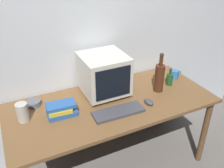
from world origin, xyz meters
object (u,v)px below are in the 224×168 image
Objects in this scene: mug at (175,74)px; bottle_short at (170,79)px; crt_monitor at (104,74)px; book_stack at (61,109)px; keyboard at (118,112)px; cd_spindle at (34,103)px; computer_mouse at (149,102)px; metal_canister at (22,112)px; bottle_tall at (159,77)px.

bottle_short is at bearing -148.50° from mug.
crt_monitor reaches higher than mug.
book_stack is (-0.44, -0.15, -0.15)m from crt_monitor.
cd_spindle is (-0.59, 0.41, 0.01)m from keyboard.
computer_mouse is 0.83× the size of mug.
mug reaches higher than computer_mouse.
mug is 1.00× the size of cd_spindle.
computer_mouse is 1.02m from metal_canister.
keyboard is at bearing -34.52° from cd_spindle.
bottle_tall reaches higher than book_stack.
crt_monitor is 0.74m from metal_canister.
keyboard is 0.74m from metal_canister.
keyboard is 0.83m from mug.
bottle_tall is (0.49, 0.15, 0.13)m from keyboard.
bottle_tall is (0.20, 0.15, 0.12)m from computer_mouse.
metal_canister is (-1.35, 0.04, 0.01)m from bottle_short.
book_stack reaches higher than mug.
computer_mouse is 0.97m from cd_spindle.
bottle_short is at bearing -9.53° from cd_spindle.
keyboard is 0.53m from bottle_tall.
mug is 1.38m from cd_spindle.
book_stack is at bearing -179.16° from bottle_short.
book_stack reaches higher than keyboard.
computer_mouse is 0.73m from book_stack.
crt_monitor is 0.50m from bottle_tall.
keyboard is 0.72m from cd_spindle.
cd_spindle reaches higher than computer_mouse.
book_stack is (-0.91, 0.03, -0.09)m from bottle_tall.
computer_mouse is (0.27, -0.32, -0.17)m from crt_monitor.
bottle_short is at bearing 0.84° from book_stack.
book_stack is at bearing 159.46° from computer_mouse.
metal_canister is at bearing 163.38° from keyboard.
bottle_short is 1.45× the size of mug.
crt_monitor is at bearing 159.41° from bottle_tall.
book_stack is 1.58× the size of metal_canister.
bottle_short is 1.35m from metal_canister.
crt_monitor is at bearing 123.04° from computer_mouse.
keyboard is 0.46m from book_stack.
mug is at bearing 4.47° from book_stack.
book_stack reaches higher than computer_mouse.
book_stack is (-0.42, 0.18, 0.03)m from keyboard.
computer_mouse is at bearing -24.36° from cd_spindle.
metal_canister is at bearing 169.36° from book_stack.
metal_canister is at bearing -178.42° from mug.
metal_canister is at bearing -172.62° from crt_monitor.
crt_monitor is at bearing 18.34° from book_stack.
computer_mouse is at bearing -13.01° from metal_canister.
keyboard is 4.20× the size of computer_mouse.
cd_spindle is at bearing 170.47° from bottle_short.
crt_monitor is 1.04× the size of bottle_tall.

